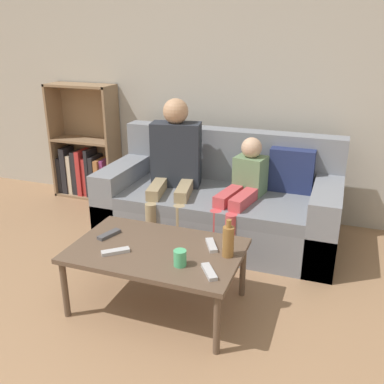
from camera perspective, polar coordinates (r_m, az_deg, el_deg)
wall_back at (r=4.04m, az=4.66°, el=15.26°), size 12.00×0.06×2.60m
couch at (r=3.67m, az=3.85°, el=-1.66°), size 1.96×0.89×0.87m
bookshelf at (r=4.68m, az=-13.96°, el=4.69°), size 0.70×0.28×1.18m
coffee_table at (r=2.70m, az=-4.76°, el=-8.18°), size 1.06×0.68×0.42m
person_adult at (r=3.59m, az=-2.34°, el=4.39°), size 0.47×0.67×1.17m
person_child at (r=3.41m, az=6.72°, el=0.47°), size 0.34×0.65×0.89m
cup_near at (r=2.48m, az=-1.61°, el=-8.79°), size 0.08×0.08×0.10m
tv_remote_0 at (r=2.69m, az=2.60°, el=-7.10°), size 0.12×0.17×0.02m
tv_remote_1 at (r=2.66m, az=-10.16°, el=-7.81°), size 0.16×0.15×0.02m
tv_remote_2 at (r=2.42m, az=2.30°, el=-10.57°), size 0.14×0.17×0.02m
tv_remote_3 at (r=2.88m, az=-10.99°, el=-5.57°), size 0.10×0.18×0.02m
bottle at (r=2.56m, az=4.85°, el=-6.51°), size 0.07×0.07×0.24m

